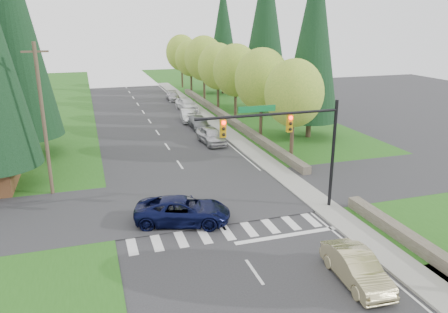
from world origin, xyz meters
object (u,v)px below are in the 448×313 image
sedan_champagne (356,268)px  parked_car_a (211,136)px  suv_navy (183,211)px  parked_car_d (187,104)px  parked_car_b (199,122)px  parked_car_c (188,116)px  parked_car_e (173,96)px

sedan_champagne → parked_car_a: bearing=93.2°
suv_navy → parked_car_d: parked_car_d is taller
sedan_champagne → parked_car_b: size_ratio=0.97×
parked_car_c → parked_car_b: bearing=-77.5°
sedan_champagne → parked_car_e: bearing=92.1°
sedan_champagne → parked_car_b: 30.13m
suv_navy → parked_car_d: (7.56, 31.77, 0.06)m
parked_car_c → parked_car_d: (1.32, 6.26, 0.13)m
parked_car_c → parked_car_d: parked_car_d is taller
parked_car_a → parked_car_e: 23.65m
parked_car_d → parked_car_b: bearing=-100.8°
parked_car_a → parked_car_d: bearing=81.0°
parked_car_a → parked_car_c: parked_car_a is taller
parked_car_a → parked_car_b: 6.28m
sedan_champagne → parked_car_e: size_ratio=1.02×
parked_car_e → parked_car_c: bearing=-92.4°
parked_car_e → parked_car_a: bearing=-90.5°
sedan_champagne → suv_navy: 10.21m
parked_car_a → parked_car_c: (0.00, 9.85, -0.09)m
suv_navy → parked_car_e: (7.30, 39.30, -0.15)m
suv_navy → parked_car_b: bearing=0.8°
parked_car_a → parked_car_e: bearing=83.1°
parked_car_b → parked_car_e: bearing=88.7°
suv_navy → parked_car_c: size_ratio=1.31×
parked_car_b → parked_car_c: 3.61m
sedan_champagne → parked_car_a: (0.16, 23.86, 0.07)m
suv_navy → sedan_champagne: bearing=-125.7°
parked_car_b → parked_car_d: parked_car_d is taller
parked_car_b → parked_car_e: 17.38m
suv_navy → parked_car_d: bearing=4.3°
sedan_champagne → parked_car_a: size_ratio=0.94×
parked_car_c → parked_car_e: (1.06, 13.78, -0.07)m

